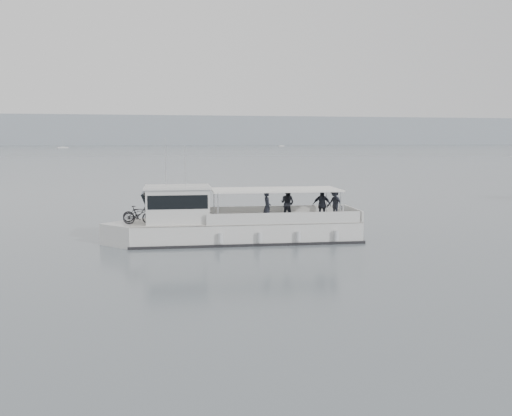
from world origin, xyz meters
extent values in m
plane|color=#545D63|center=(0.00, 0.00, 0.00)|extent=(1400.00, 1400.00, 0.00)
cube|color=#939EA8|center=(0.00, 560.00, 14.00)|extent=(1400.00, 90.00, 28.00)
cube|color=silver|center=(-0.38, -0.20, 0.41)|extent=(10.99, 3.64, 1.17)
cube|color=silver|center=(-5.78, 0.18, 0.41)|extent=(2.92, 2.92, 1.17)
cube|color=beige|center=(-0.38, -0.20, 0.99)|extent=(10.99, 3.64, 0.05)
cube|color=black|center=(-0.38, -0.20, 0.05)|extent=(11.18, 3.76, 0.16)
cube|color=silver|center=(1.33, 1.07, 1.26)|extent=(7.20, 0.60, 0.54)
cube|color=silver|center=(1.14, -1.70, 1.26)|extent=(7.20, 0.60, 0.54)
cube|color=silver|center=(4.97, -0.58, 1.26)|extent=(0.29, 2.88, 0.54)
cube|color=silver|center=(-3.62, 0.02, 1.80)|extent=(3.05, 2.63, 1.62)
cube|color=black|center=(-5.01, 0.12, 1.94)|extent=(0.66, 2.28, 1.04)
cube|color=black|center=(-3.62, 0.02, 2.07)|extent=(2.87, 2.65, 0.63)
cube|color=silver|center=(-3.62, 0.02, 2.66)|extent=(3.24, 2.82, 0.09)
cube|color=white|center=(1.06, -0.30, 2.48)|extent=(6.30, 3.13, 0.07)
cylinder|color=silver|center=(-1.91, -1.36, 1.74)|extent=(0.06, 0.06, 1.49)
cylinder|color=silver|center=(-1.73, 1.16, 1.74)|extent=(0.06, 0.06, 1.49)
cylinder|color=silver|center=(3.85, -1.77, 1.74)|extent=(0.06, 0.06, 1.49)
cylinder|color=silver|center=(4.02, 0.75, 1.74)|extent=(0.06, 0.06, 1.49)
cylinder|color=silver|center=(-4.10, 0.87, 3.83)|extent=(0.03, 0.03, 2.34)
cylinder|color=silver|center=(-3.30, -0.63, 3.65)|extent=(0.03, 0.03, 1.98)
cylinder|color=silver|center=(-1.84, -1.69, 0.45)|extent=(0.23, 0.23, 0.45)
cylinder|color=silver|center=(-0.04, -1.82, 0.45)|extent=(0.23, 0.23, 0.45)
cylinder|color=silver|center=(1.75, -1.94, 0.45)|extent=(0.23, 0.23, 0.45)
cylinder|color=silver|center=(3.55, -2.07, 0.45)|extent=(0.23, 0.23, 0.45)
imported|color=black|center=(-5.39, 0.51, 1.40)|extent=(1.58, 0.65, 0.81)
imported|color=black|center=(-5.44, -0.21, 1.42)|extent=(1.45, 0.50, 0.86)
imported|color=#21242D|center=(0.46, -1.08, 1.75)|extent=(0.37, 0.56, 1.51)
imported|color=#21242D|center=(1.82, 0.27, 1.75)|extent=(0.93, 0.93, 1.51)
imported|color=#21242D|center=(3.18, -1.00, 1.75)|extent=(0.96, 0.69, 1.51)
imported|color=#21242D|center=(4.14, -0.16, 1.75)|extent=(0.94, 1.13, 1.51)
cube|color=silver|center=(-46.26, 336.35, 0.30)|extent=(6.60, 4.93, 0.75)
cube|color=silver|center=(-46.26, 336.35, 0.62)|extent=(2.84, 2.67, 0.45)
cylinder|color=silver|center=(-46.26, 336.35, 4.13)|extent=(0.08, 0.08, 7.06)
cube|color=silver|center=(106.11, 394.77, 0.30)|extent=(5.35, 3.51, 0.75)
cube|color=silver|center=(106.11, 394.77, 0.62)|extent=(2.21, 2.02, 0.45)
camera|label=1|loc=(-5.70, -26.86, 4.86)|focal=40.00mm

